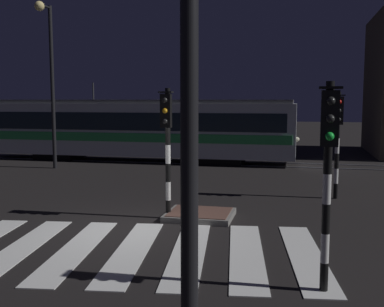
% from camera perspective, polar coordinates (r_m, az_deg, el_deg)
% --- Properties ---
extents(ground_plane, '(120.00, 120.00, 0.00)m').
position_cam_1_polar(ground_plane, '(12.16, -7.29, -9.04)').
color(ground_plane, black).
extents(rail_near, '(80.00, 0.12, 0.03)m').
position_cam_1_polar(rail_near, '(23.55, 2.75, -1.36)').
color(rail_near, '#59595E').
rests_on(rail_near, ground).
extents(rail_far, '(80.00, 0.12, 0.03)m').
position_cam_1_polar(rail_far, '(24.95, 3.33, -0.92)').
color(rail_far, '#59595E').
rests_on(rail_far, ground).
extents(crosswalk_zebra, '(9.81, 5.60, 0.02)m').
position_cam_1_polar(crosswalk_zebra, '(10.62, -10.56, -11.38)').
color(crosswalk_zebra, silver).
rests_on(crosswalk_zebra, ground).
extents(traffic_island, '(1.82, 1.56, 0.18)m').
position_cam_1_polar(traffic_island, '(13.13, 0.96, -7.42)').
color(traffic_island, slate).
rests_on(traffic_island, ground).
extents(traffic_light_corner_far_right, '(0.36, 0.42, 3.50)m').
position_cam_1_polar(traffic_light_corner_far_right, '(15.97, 17.24, 2.86)').
color(traffic_light_corner_far_right, black).
rests_on(traffic_light_corner_far_right, ground).
extents(traffic_light_median_centre, '(0.36, 0.42, 3.56)m').
position_cam_1_polar(traffic_light_median_centre, '(12.67, -3.05, 2.43)').
color(traffic_light_median_centre, black).
rests_on(traffic_light_median_centre, ground).
extents(traffic_light_corner_near_right, '(0.36, 0.42, 3.56)m').
position_cam_1_polar(traffic_light_corner_near_right, '(8.01, 16.16, -0.26)').
color(traffic_light_corner_near_right, black).
rests_on(traffic_light_corner_near_right, ground).
extents(street_lamp_trackside_left, '(0.44, 1.21, 7.57)m').
position_cam_1_polar(street_lamp_trackside_left, '(23.00, -16.90, 10.04)').
color(street_lamp_trackside_left, black).
rests_on(street_lamp_trackside_left, ground).
extents(tram, '(16.64, 2.58, 4.15)m').
position_cam_1_polar(tram, '(25.16, -6.63, 3.08)').
color(tram, silver).
rests_on(tram, ground).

